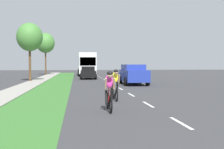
{
  "coord_description": "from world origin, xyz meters",
  "views": [
    {
      "loc": [
        -3.23,
        -2.3,
        1.86
      ],
      "look_at": [
        -0.8,
        16.81,
        1.11
      ],
      "focal_mm": 44.53,
      "sensor_mm": 36.0,
      "label": 1
    }
  ],
  "objects": [
    {
      "name": "suv_blue",
      "position": [
        1.81,
        22.1,
        0.95
      ],
      "size": [
        2.15,
        4.7,
        1.79
      ],
      "color": "#23389E",
      "rests_on": "ground_plane"
    },
    {
      "name": "sedan_black",
      "position": [
        -1.86,
        31.8,
        0.77
      ],
      "size": [
        1.98,
        4.3,
        1.52
      ],
      "color": "black",
      "rests_on": "ground_plane"
    },
    {
      "name": "grass_verge",
      "position": [
        -5.07,
        20.0,
        0.0
      ],
      "size": [
        2.77,
        70.0,
        0.01
      ],
      "primitive_type": "cube",
      "color": "#38722D",
      "rests_on": "ground_plane"
    },
    {
      "name": "pickup_dark_green",
      "position": [
        -1.79,
        58.29,
        0.83
      ],
      "size": [
        2.22,
        5.1,
        1.64
      ],
      "color": "#194C2D",
      "rests_on": "ground_plane"
    },
    {
      "name": "cyclist_trailing",
      "position": [
        -1.29,
        11.62,
        0.81
      ],
      "size": [
        0.42,
        1.72,
        1.58
      ],
      "color": "black",
      "rests_on": "ground_plane"
    },
    {
      "name": "cyclist_lead",
      "position": [
        -1.97,
        8.44,
        0.81
      ],
      "size": [
        0.42,
        1.72,
        1.58
      ],
      "color": "black",
      "rests_on": "ground_plane"
    },
    {
      "name": "street_tree_far",
      "position": [
        -8.27,
        44.17,
        5.22
      ],
      "size": [
        2.97,
        2.97,
        6.88
      ],
      "color": "brown",
      "rests_on": "ground_plane"
    },
    {
      "name": "lane_markings_center",
      "position": [
        0.0,
        24.0,
        0.0
      ],
      "size": [
        0.12,
        53.8,
        0.01
      ],
      "color": "white",
      "rests_on": "ground_plane"
    },
    {
      "name": "ground_plane",
      "position": [
        0.0,
        20.0,
        0.0
      ],
      "size": [
        120.0,
        120.0,
        0.0
      ],
      "primitive_type": "plane",
      "color": "#38383A"
    },
    {
      "name": "sidewalk_concrete",
      "position": [
        -7.37,
        20.0,
        0.0
      ],
      "size": [
        1.84,
        70.0,
        0.1
      ],
      "primitive_type": "cube",
      "color": "#9E998E",
      "rests_on": "ground_plane"
    },
    {
      "name": "street_tree_near",
      "position": [
        -8.1,
        27.71,
        4.63
      ],
      "size": [
        2.69,
        2.69,
        6.13
      ],
      "color": "brown",
      "rests_on": "ground_plane"
    },
    {
      "name": "bus_white",
      "position": [
        -1.66,
        42.79,
        1.98
      ],
      "size": [
        2.78,
        11.6,
        3.48
      ],
      "color": "silver",
      "rests_on": "ground_plane"
    }
  ]
}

